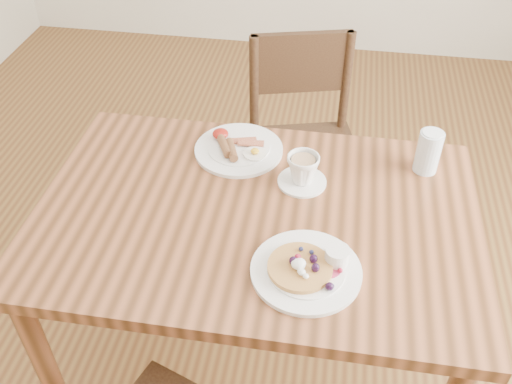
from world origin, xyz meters
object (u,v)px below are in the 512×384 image
(breakfast_plate, at_px, (237,148))
(pancake_plate, at_px, (308,268))
(teacup_saucer, at_px, (303,171))
(chair_far, at_px, (303,141))
(dining_table, at_px, (256,237))
(water_glass, at_px, (428,152))

(breakfast_plate, bearing_deg, pancake_plate, -60.19)
(teacup_saucer, bearing_deg, chair_far, 93.94)
(dining_table, bearing_deg, water_glass, 29.48)
(water_glass, bearing_deg, teacup_saucer, -161.20)
(chair_far, xyz_separation_m, teacup_saucer, (0.04, -0.56, 0.30))
(teacup_saucer, bearing_deg, water_glass, 18.80)
(dining_table, distance_m, pancake_plate, 0.27)
(dining_table, distance_m, teacup_saucer, 0.23)
(breakfast_plate, bearing_deg, teacup_saucer, -29.30)
(teacup_saucer, height_order, water_glass, water_glass)
(breakfast_plate, xyz_separation_m, teacup_saucer, (0.21, -0.12, 0.03))
(chair_far, xyz_separation_m, breakfast_plate, (-0.17, -0.44, 0.27))
(teacup_saucer, relative_size, water_glass, 1.08)
(chair_far, distance_m, breakfast_plate, 0.54)
(breakfast_plate, relative_size, teacup_saucer, 1.93)
(breakfast_plate, bearing_deg, water_glass, 0.09)
(chair_far, height_order, pancake_plate, chair_far)
(dining_table, distance_m, breakfast_plate, 0.30)
(teacup_saucer, distance_m, water_glass, 0.37)
(pancake_plate, height_order, teacup_saucer, teacup_saucer)
(dining_table, xyz_separation_m, water_glass, (0.46, 0.26, 0.16))
(pancake_plate, distance_m, teacup_saucer, 0.34)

